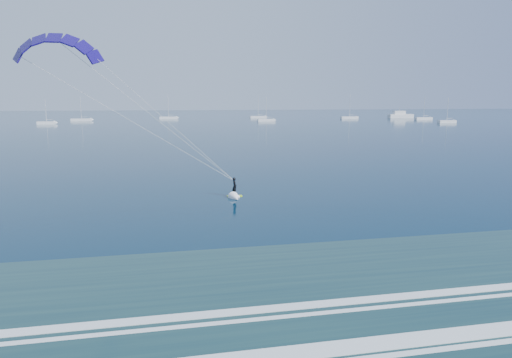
{
  "coord_description": "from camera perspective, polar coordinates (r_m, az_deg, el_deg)",
  "views": [
    {
      "loc": [
        -9.55,
        -10.51,
        9.97
      ],
      "look_at": [
        -1.66,
        27.88,
        3.16
      ],
      "focal_mm": 32.0,
      "sensor_mm": 36.0,
      "label": 1
    }
  ],
  "objects": [
    {
      "name": "sailboat_2",
      "position": [
        249.22,
        -10.87,
        7.55
      ],
      "size": [
        9.51,
        2.4,
        12.72
      ],
      "color": "white",
      "rests_on": "ground"
    },
    {
      "name": "sailboat_5",
      "position": [
        252.56,
        11.6,
        7.55
      ],
      "size": [
        9.47,
        2.4,
        12.82
      ],
      "color": "white",
      "rests_on": "ground"
    },
    {
      "name": "sailboat_8",
      "position": [
        251.41,
        20.21,
        7.14
      ],
      "size": [
        9.02,
        2.4,
        12.2
      ],
      "color": "white",
      "rests_on": "ground"
    },
    {
      "name": "sailboat_6",
      "position": [
        218.57,
        22.75,
        6.66
      ],
      "size": [
        8.09,
        2.4,
        11.05
      ],
      "color": "white",
      "rests_on": "ground"
    },
    {
      "name": "motor_yacht",
      "position": [
        270.69,
        17.58,
        7.62
      ],
      "size": [
        14.19,
        3.78,
        5.97
      ],
      "color": "white",
      "rests_on": "ground"
    },
    {
      "name": "sailboat_1",
      "position": [
        208.82,
        -24.7,
        6.41
      ],
      "size": [
        7.33,
        2.4,
        10.25
      ],
      "color": "white",
      "rests_on": "ground"
    },
    {
      "name": "sailboat_7",
      "position": [
        234.72,
        -20.97,
        6.94
      ],
      "size": [
        9.62,
        2.4,
        11.5
      ],
      "color": "white",
      "rests_on": "ground"
    },
    {
      "name": "sailboat_4",
      "position": [
        254.86,
        0.28,
        7.77
      ],
      "size": [
        9.12,
        2.4,
        12.34
      ],
      "color": "white",
      "rests_on": "ground"
    },
    {
      "name": "kitesurfer_rig",
      "position": [
        44.26,
        -13.08,
        7.85
      ],
      "size": [
        21.76,
        6.04,
        16.68
      ],
      "color": "#B8F51C",
      "rests_on": "ground"
    },
    {
      "name": "sailboat_3",
      "position": [
        215.46,
        1.29,
        7.38
      ],
      "size": [
        8.11,
        2.4,
        11.34
      ],
      "color": "white",
      "rests_on": "ground"
    }
  ]
}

